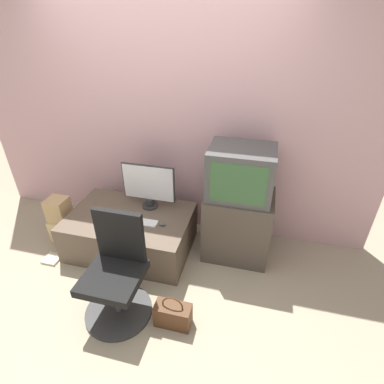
{
  "coord_description": "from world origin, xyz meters",
  "views": [
    {
      "loc": [
        1.0,
        -1.54,
        2.22
      ],
      "look_at": [
        0.37,
        0.95,
        0.67
      ],
      "focal_mm": 28.0,
      "sensor_mm": 36.0,
      "label": 1
    }
  ],
  "objects_px": {
    "cardboard_box_lower": "(64,229)",
    "crt_tv": "(241,173)",
    "book": "(52,259)",
    "handbag": "(173,315)",
    "mouse": "(162,224)",
    "keyboard": "(140,222)",
    "main_monitor": "(149,186)",
    "office_chair": "(117,276)"
  },
  "relations": [
    {
      "from": "cardboard_box_lower",
      "to": "crt_tv",
      "type": "bearing_deg",
      "value": 8.04
    },
    {
      "from": "crt_tv",
      "to": "book",
      "type": "height_order",
      "value": "crt_tv"
    },
    {
      "from": "handbag",
      "to": "mouse",
      "type": "bearing_deg",
      "value": 114.31
    },
    {
      "from": "crt_tv",
      "to": "handbag",
      "type": "distance_m",
      "value": 1.36
    },
    {
      "from": "keyboard",
      "to": "book",
      "type": "bearing_deg",
      "value": -160.54
    },
    {
      "from": "mouse",
      "to": "crt_tv",
      "type": "bearing_deg",
      "value": 22.08
    },
    {
      "from": "main_monitor",
      "to": "handbag",
      "type": "bearing_deg",
      "value": -61.05
    },
    {
      "from": "office_chair",
      "to": "cardboard_box_lower",
      "type": "relative_size",
      "value": 3.4
    },
    {
      "from": "mouse",
      "to": "office_chair",
      "type": "xyz_separation_m",
      "value": [
        -0.16,
        -0.68,
        -0.06
      ]
    },
    {
      "from": "book",
      "to": "keyboard",
      "type": "bearing_deg",
      "value": 19.46
    },
    {
      "from": "office_chair",
      "to": "cardboard_box_lower",
      "type": "height_order",
      "value": "office_chair"
    },
    {
      "from": "keyboard",
      "to": "book",
      "type": "relative_size",
      "value": 2.11
    },
    {
      "from": "handbag",
      "to": "keyboard",
      "type": "bearing_deg",
      "value": 127.57
    },
    {
      "from": "main_monitor",
      "to": "book",
      "type": "bearing_deg",
      "value": -145.41
    },
    {
      "from": "mouse",
      "to": "office_chair",
      "type": "relative_size",
      "value": 0.08
    },
    {
      "from": "main_monitor",
      "to": "crt_tv",
      "type": "xyz_separation_m",
      "value": [
        0.93,
        -0.01,
        0.28
      ]
    },
    {
      "from": "crt_tv",
      "to": "handbag",
      "type": "relative_size",
      "value": 1.91
    },
    {
      "from": "crt_tv",
      "to": "cardboard_box_lower",
      "type": "xyz_separation_m",
      "value": [
        -1.88,
        -0.27,
        -0.82
      ]
    },
    {
      "from": "crt_tv",
      "to": "main_monitor",
      "type": "bearing_deg",
      "value": 179.29
    },
    {
      "from": "cardboard_box_lower",
      "to": "handbag",
      "type": "xyz_separation_m",
      "value": [
        1.51,
        -0.74,
        -0.03
      ]
    },
    {
      "from": "main_monitor",
      "to": "keyboard",
      "type": "height_order",
      "value": "main_monitor"
    },
    {
      "from": "office_chair",
      "to": "book",
      "type": "bearing_deg",
      "value": 159.65
    },
    {
      "from": "handbag",
      "to": "cardboard_box_lower",
      "type": "bearing_deg",
      "value": 153.97
    },
    {
      "from": "office_chair",
      "to": "crt_tv",
      "type": "bearing_deg",
      "value": 48.24
    },
    {
      "from": "mouse",
      "to": "office_chair",
      "type": "height_order",
      "value": "office_chair"
    },
    {
      "from": "main_monitor",
      "to": "book",
      "type": "xyz_separation_m",
      "value": [
        -0.89,
        -0.61,
        -0.66
      ]
    },
    {
      "from": "main_monitor",
      "to": "book",
      "type": "height_order",
      "value": "main_monitor"
    },
    {
      "from": "crt_tv",
      "to": "book",
      "type": "xyz_separation_m",
      "value": [
        -1.82,
        -0.6,
        -0.94
      ]
    },
    {
      "from": "keyboard",
      "to": "handbag",
      "type": "relative_size",
      "value": 1.11
    },
    {
      "from": "keyboard",
      "to": "crt_tv",
      "type": "height_order",
      "value": "crt_tv"
    },
    {
      "from": "handbag",
      "to": "crt_tv",
      "type": "bearing_deg",
      "value": 69.73
    },
    {
      "from": "keyboard",
      "to": "crt_tv",
      "type": "bearing_deg",
      "value": 17.12
    },
    {
      "from": "crt_tv",
      "to": "cardboard_box_lower",
      "type": "relative_size",
      "value": 2.2
    },
    {
      "from": "book",
      "to": "handbag",
      "type": "bearing_deg",
      "value": -15.49
    },
    {
      "from": "mouse",
      "to": "main_monitor",
      "type": "bearing_deg",
      "value": 128.72
    },
    {
      "from": "crt_tv",
      "to": "mouse",
      "type": "bearing_deg",
      "value": -157.92
    },
    {
      "from": "office_chair",
      "to": "book",
      "type": "xyz_separation_m",
      "value": [
        -0.96,
        0.36,
        -0.36
      ]
    },
    {
      "from": "crt_tv",
      "to": "cardboard_box_lower",
      "type": "bearing_deg",
      "value": -171.96
    },
    {
      "from": "crt_tv",
      "to": "book",
      "type": "bearing_deg",
      "value": -161.72
    },
    {
      "from": "main_monitor",
      "to": "keyboard",
      "type": "distance_m",
      "value": 0.39
    },
    {
      "from": "crt_tv",
      "to": "cardboard_box_lower",
      "type": "height_order",
      "value": "crt_tv"
    },
    {
      "from": "keyboard",
      "to": "office_chair",
      "type": "distance_m",
      "value": 0.68
    }
  ]
}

